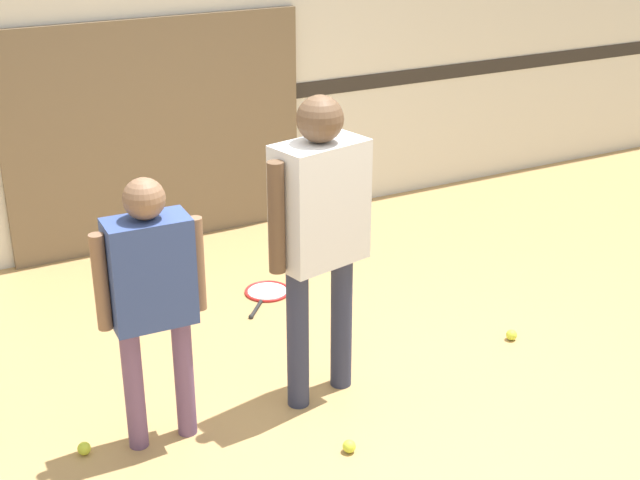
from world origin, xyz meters
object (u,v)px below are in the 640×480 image
tennis_ball_near_instructor (349,446)px  racket_spare_on_floor (267,292)px  person_student_left (151,286)px  tennis_ball_stray_left (512,335)px  tennis_ball_stray_right (84,448)px  person_instructor (320,219)px  tennis_ball_by_spare_racket (294,283)px

tennis_ball_near_instructor → racket_spare_on_floor: bearing=78.1°
racket_spare_on_floor → tennis_ball_near_instructor: 1.81m
person_student_left → tennis_ball_near_instructor: size_ratio=21.09×
tennis_ball_stray_left → tennis_ball_stray_right: 2.59m
person_instructor → racket_spare_on_floor: size_ratio=3.21×
person_instructor → person_student_left: bearing=167.4°
racket_spare_on_floor → tennis_ball_stray_right: 1.93m
tennis_ball_by_spare_racket → person_student_left: bearing=-137.6°
tennis_ball_stray_right → person_student_left: bearing=-8.7°
person_instructor → person_student_left: 0.91m
person_instructor → tennis_ball_stray_right: 1.62m
tennis_ball_by_spare_racket → tennis_ball_stray_left: same height
tennis_ball_near_instructor → tennis_ball_stray_left: same height
tennis_ball_stray_left → tennis_ball_stray_right: bearing=177.9°
person_student_left → racket_spare_on_floor: person_student_left is taller
racket_spare_on_floor → tennis_ball_stray_right: size_ratio=7.85×
person_student_left → racket_spare_on_floor: bearing=49.4°
racket_spare_on_floor → tennis_ball_stray_right: bearing=-11.5°
tennis_ball_by_spare_racket → tennis_ball_stray_left: bearing=-56.4°
person_instructor → tennis_ball_near_instructor: bearing=-114.8°
person_instructor → tennis_ball_stray_left: (1.31, -0.03, -1.00)m
person_instructor → tennis_ball_by_spare_racket: 1.66m
tennis_ball_stray_right → tennis_ball_near_instructor: bearing=-27.2°
racket_spare_on_floor → person_student_left: bearing=-1.8°
person_student_left → tennis_ball_by_spare_racket: bearing=44.7°
person_student_left → racket_spare_on_floor: 1.89m
person_student_left → tennis_ball_by_spare_racket: 2.01m
tennis_ball_near_instructor → person_student_left: bearing=145.2°
person_student_left → tennis_ball_stray_left: (2.20, -0.03, -0.83)m
tennis_ball_near_instructor → tennis_ball_stray_right: 1.30m
tennis_ball_near_instructor → tennis_ball_by_spare_racket: same height
person_instructor → tennis_ball_near_instructor: size_ratio=25.23×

